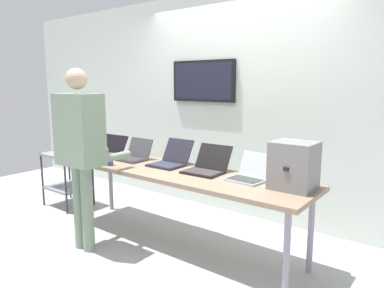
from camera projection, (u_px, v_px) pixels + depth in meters
name	position (u px, v px, depth m)	size (l,w,h in m)	color
ground	(175.00, 244.00, 3.60)	(8.00, 8.00, 0.04)	#9F9FA2
back_wall	(235.00, 104.00, 4.26)	(8.00, 0.11, 2.66)	silver
workbench	(175.00, 175.00, 3.48)	(2.73, 0.70, 0.75)	#8A725B
equipment_box	(294.00, 165.00, 2.83)	(0.33, 0.31, 0.38)	slate
laptop_station_0	(108.00, 150.00, 4.24)	(0.39, 0.34, 0.21)	black
laptop_station_1	(134.00, 155.00, 3.94)	(0.34, 0.31, 0.22)	#3B3B3E
laptop_station_2	(171.00, 160.00, 3.67)	(0.34, 0.39, 0.25)	#23202B
laptop_station_3	(207.00, 166.00, 3.38)	(0.37, 0.39, 0.24)	black
laptop_station_4	(250.00, 174.00, 3.11)	(0.33, 0.34, 0.23)	#B1B5BA
person	(81.00, 142.00, 3.30)	(0.45, 0.59, 1.71)	gray
coffee_mug	(109.00, 161.00, 3.67)	(0.08, 0.08, 0.10)	#304998
paper_sheet	(97.00, 160.00, 3.92)	(0.25, 0.33, 0.00)	white
storage_cart	(67.00, 171.00, 4.62)	(0.56, 0.44, 0.69)	gray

